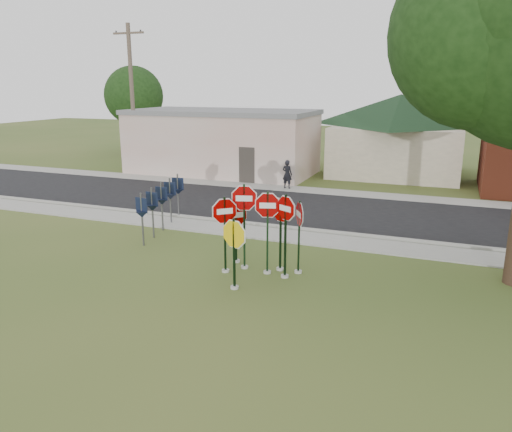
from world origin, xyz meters
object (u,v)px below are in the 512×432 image
at_px(stop_sign_yellow, 234,245).
at_px(pedestrian, 287,174).
at_px(stop_sign_left, 225,224).
at_px(utility_pole_near, 132,98).
at_px(stop_sign_center, 268,220).

height_order(stop_sign_yellow, pedestrian, stop_sign_yellow).
relative_size(stop_sign_left, utility_pole_near, 0.27).
height_order(stop_sign_yellow, stop_sign_left, stop_sign_left).
distance_m(stop_sign_left, pedestrian, 13.33).
distance_m(stop_sign_left, utility_pole_near, 19.41).
height_order(utility_pole_near, pedestrian, utility_pole_near).
bearing_deg(stop_sign_yellow, stop_sign_left, 125.72).
bearing_deg(utility_pole_near, pedestrian, -4.83).
bearing_deg(stop_sign_yellow, stop_sign_center, 72.74).
xyz_separation_m(stop_sign_center, stop_sign_left, (-1.28, -0.38, -0.14)).
height_order(stop_sign_yellow, utility_pole_near, utility_pole_near).
relative_size(stop_sign_yellow, utility_pole_near, 0.24).
bearing_deg(stop_sign_left, pedestrian, 99.48).
bearing_deg(stop_sign_center, utility_pole_near, 136.21).
xyz_separation_m(stop_sign_center, stop_sign_yellow, (-0.47, -1.51, -0.39)).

